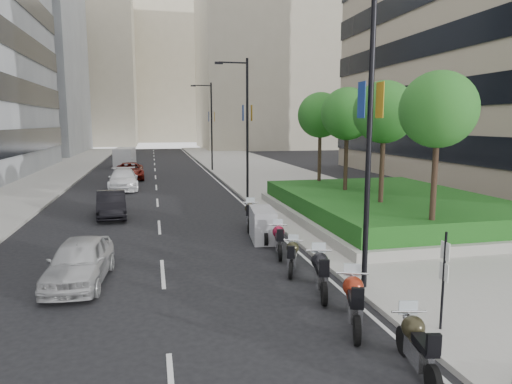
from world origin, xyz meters
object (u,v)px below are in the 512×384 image
object	(u,v)px
delivery_van	(125,158)
motorcycle_2	(321,273)
lamp_post_1	(245,121)
motorcycle_3	(292,256)
car_c	(123,179)
motorcycle_4	(279,240)
car_a	(80,261)
lamp_post_2	(210,122)
car_b	(111,204)
motorcycle_0	(417,345)
motorcycle_5	(262,225)
lamp_post_0	(365,119)
motorcycle_6	(250,215)
car_d	(130,171)
parking_sign	(444,276)
motorcycle_1	(354,302)

from	to	relation	value
delivery_van	motorcycle_2	bearing A→B (deg)	-75.40
lamp_post_1	motorcycle_3	world-z (taller)	lamp_post_1
car_c	motorcycle_4	bearing A→B (deg)	-73.07
motorcycle_3	car_a	world-z (taller)	car_a
lamp_post_2	car_b	distance (m)	23.81
motorcycle_0	lamp_post_2	bearing A→B (deg)	10.10
lamp_post_2	car_c	xyz separation A→B (m)	(-8.06, -11.53, -4.30)
lamp_post_2	motorcycle_5	xyz separation A→B (m)	(-1.39, -28.57, -4.38)
lamp_post_1	motorcycle_2	distance (m)	17.46
lamp_post_0	motorcycle_4	xyz separation A→B (m)	(-1.27, 4.28, -4.49)
motorcycle_2	motorcycle_3	size ratio (longest dim) A/B	1.23
lamp_post_0	motorcycle_6	xyz separation A→B (m)	(-1.44, 8.76, -4.43)
lamp_post_2	motorcycle_2	world-z (taller)	lamp_post_2
lamp_post_0	delivery_van	distance (m)	42.90
motorcycle_3	car_d	world-z (taller)	car_d
car_c	motorcycle_6	bearing A→B (deg)	-68.30
delivery_van	motorcycle_0	bearing A→B (deg)	-76.03
motorcycle_6	car_c	world-z (taller)	car_c
motorcycle_4	car_d	distance (m)	26.46
lamp_post_0	delivery_van	world-z (taller)	lamp_post_0
lamp_post_1	car_c	xyz separation A→B (m)	(-8.06, 6.47, -4.30)
motorcycle_3	lamp_post_2	bearing A→B (deg)	18.52
motorcycle_5	car_b	size ratio (longest dim) A/B	0.58
lamp_post_0	motorcycle_2	bearing A→B (deg)	172.64
car_a	delivery_van	bearing A→B (deg)	95.70
lamp_post_1	parking_sign	bearing A→B (deg)	-88.12
car_b	car_d	distance (m)	16.86
motorcycle_6	car_b	world-z (taller)	car_b
car_a	motorcycle_5	bearing A→B (deg)	33.84
car_b	lamp_post_2	bearing A→B (deg)	64.89
motorcycle_5	car_d	world-z (taller)	car_d
lamp_post_0	lamp_post_1	distance (m)	17.00
motorcycle_2	motorcycle_3	bearing A→B (deg)	19.85
parking_sign	delivery_van	xyz separation A→B (m)	(-9.59, 44.76, -0.45)
car_b	car_c	bearing A→B (deg)	85.00
motorcycle_1	motorcycle_5	world-z (taller)	motorcycle_5
motorcycle_0	delivery_van	bearing A→B (deg)	21.27
motorcycle_1	car_c	bearing A→B (deg)	34.64
lamp_post_2	car_d	world-z (taller)	lamp_post_2
motorcycle_2	car_a	bearing A→B (deg)	84.57
car_a	car_d	xyz separation A→B (m)	(0.29, 27.27, 0.03)
parking_sign	car_b	xyz separation A→B (m)	(-8.73, 16.03, -0.77)
car_a	lamp_post_0	bearing A→B (deg)	-13.26
motorcycle_6	car_c	bearing A→B (deg)	38.54
lamp_post_0	motorcycle_4	bearing A→B (deg)	106.60
car_c	car_b	bearing A→B (deg)	-92.61
motorcycle_1	motorcycle_2	bearing A→B (deg)	19.36
car_c	parking_sign	bearing A→B (deg)	-74.31
motorcycle_0	motorcycle_3	world-z (taller)	motorcycle_0
car_d	car_a	bearing A→B (deg)	-92.61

